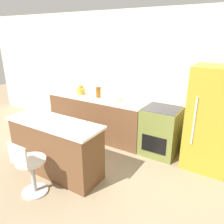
# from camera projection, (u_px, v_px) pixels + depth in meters

# --- Properties ---
(ground_plane) EXTENTS (14.00, 14.00, 0.00)m
(ground_plane) POSITION_uv_depth(u_px,v_px,m) (102.00, 145.00, 4.50)
(ground_plane) COLOR #998466
(wall_back) EXTENTS (8.00, 0.06, 2.60)m
(wall_back) POSITION_uv_depth(u_px,v_px,m) (119.00, 77.00, 4.59)
(wall_back) COLOR beige
(wall_back) RESTS_ON ground_plane
(back_counter) EXTENTS (2.20, 0.62, 0.90)m
(back_counter) POSITION_uv_depth(u_px,v_px,m) (98.00, 117.00, 4.77)
(back_counter) COLOR brown
(back_counter) RESTS_ON ground_plane
(kitchen_island) EXTENTS (1.59, 0.57, 0.89)m
(kitchen_island) POSITION_uv_depth(u_px,v_px,m) (56.00, 147.00, 3.49)
(kitchen_island) COLOR brown
(kitchen_island) RESTS_ON ground_plane
(oven_range) EXTENTS (0.64, 0.63, 0.90)m
(oven_range) POSITION_uv_depth(u_px,v_px,m) (160.00, 131.00, 4.06)
(oven_range) COLOR olive
(oven_range) RESTS_ON ground_plane
(refrigerator) EXTENTS (0.70, 0.65, 1.71)m
(refrigerator) POSITION_uv_depth(u_px,v_px,m) (211.00, 120.00, 3.51)
(refrigerator) COLOR gold
(refrigerator) RESTS_ON ground_plane
(stool_chair) EXTENTS (0.41, 0.41, 0.84)m
(stool_chair) POSITION_uv_depth(u_px,v_px,m) (30.00, 169.00, 3.01)
(stool_chair) COLOR #B7B7BC
(stool_chair) RESTS_ON ground_plane
(kettle) EXTENTS (0.19, 0.19, 0.23)m
(kettle) POSITION_uv_depth(u_px,v_px,m) (81.00, 90.00, 4.78)
(kettle) COLOR #B29333
(kettle) RESTS_ON back_counter
(mixing_bowl) EXTENTS (0.28, 0.28, 0.10)m
(mixing_bowl) POSITION_uv_depth(u_px,v_px,m) (116.00, 98.00, 4.35)
(mixing_bowl) COLOR beige
(mixing_bowl) RESTS_ON back_counter
(canister_jar) EXTENTS (0.11, 0.11, 0.22)m
(canister_jar) POSITION_uv_depth(u_px,v_px,m) (98.00, 92.00, 4.54)
(canister_jar) COLOR brown
(canister_jar) RESTS_ON back_counter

